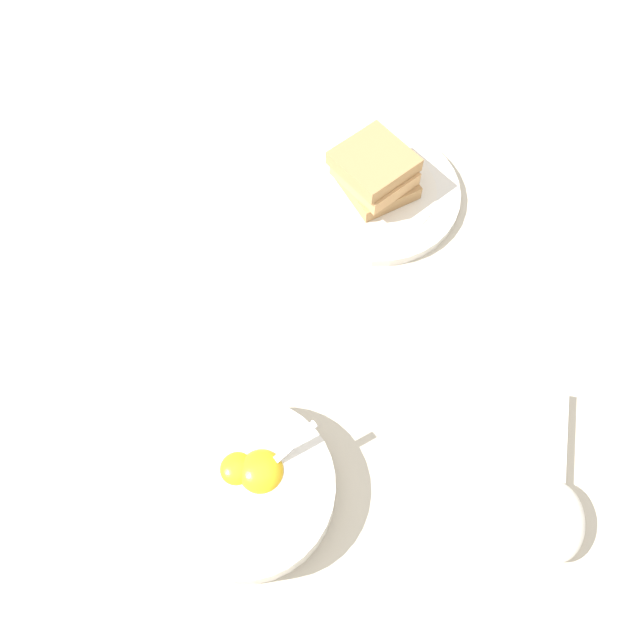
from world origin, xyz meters
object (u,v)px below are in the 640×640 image
Objects in this scene: toast_plate at (375,193)px; soup_spoon at (555,507)px; egg_bowl at (248,488)px; toast_sandwich at (375,173)px.

toast_plate is 0.42m from soup_spoon.
toast_sandwich is (0.25, 0.32, 0.02)m from egg_bowl.
toast_plate is at bearing 51.33° from egg_bowl.
soup_spoon is (0.28, -0.11, -0.01)m from egg_bowl.
toast_sandwich is 0.43m from soup_spoon.
toast_plate is 1.28× the size of soup_spoon.
toast_sandwich is (-0.00, 0.00, 0.04)m from toast_plate.
egg_bowl is 1.55× the size of toast_sandwich.
toast_sandwich reaches higher than toast_plate.
soup_spoon is at bearing -86.19° from toast_plate.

